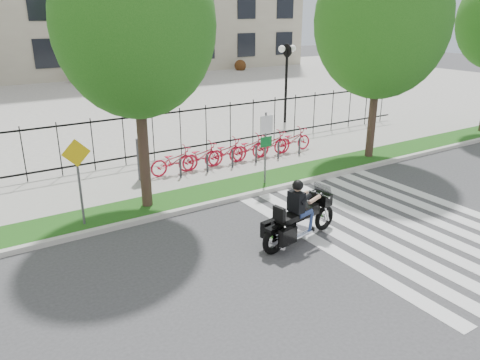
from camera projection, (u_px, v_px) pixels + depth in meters
ground at (260, 272)px, 11.09m from camera, size 120.00×120.00×0.00m
curb at (183, 210)px, 14.32m from camera, size 60.00×0.20×0.15m
grass_verge at (172, 201)px, 14.99m from camera, size 60.00×1.50×0.15m
sidewalk at (143, 179)px, 16.98m from camera, size 60.00×3.50×0.15m
plaza at (44, 104)px, 30.91m from camera, size 80.00×34.00×0.10m
crosswalk_stripes at (397, 225)px, 13.52m from camera, size 5.70×8.00×0.01m
iron_fence at (124, 140)px, 18.00m from camera, size 30.00×0.06×2.00m
lamp_post_right at (287, 64)px, 24.58m from camera, size 1.06×0.70×4.25m
street_tree_1 at (135, 25)px, 12.75m from camera, size 4.48×4.48×7.91m
street_tree_2 at (382, 21)px, 17.68m from camera, size 5.12×5.12×8.28m
bike_share_station at (236, 150)px, 18.53m from camera, size 7.82×0.87×1.50m
sign_pole_regulatory at (266, 139)px, 15.85m from camera, size 0.50×0.09×2.50m
sign_pole_warning at (78, 171)px, 12.69m from camera, size 0.78×0.09×2.49m
motorcycle_rider at (300, 217)px, 12.35m from camera, size 2.75×1.03×2.14m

